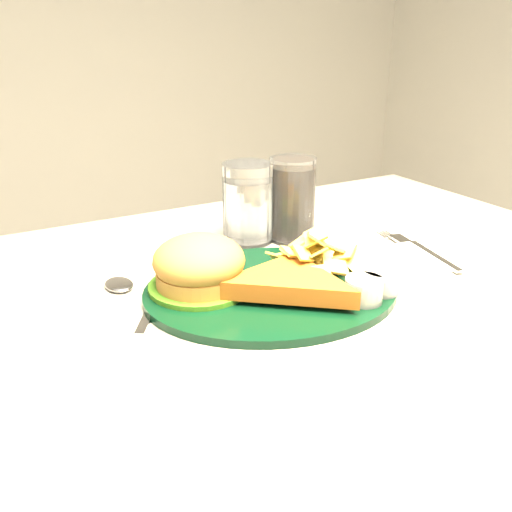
{
  "coord_description": "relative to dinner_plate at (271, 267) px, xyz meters",
  "views": [
    {
      "loc": [
        -0.31,
        -0.56,
        1.07
      ],
      "look_at": [
        0.02,
        0.01,
        0.8
      ],
      "focal_mm": 40.0,
      "sensor_mm": 36.0,
      "label": 1
    }
  ],
  "objects": [
    {
      "name": "water_glass",
      "position": [
        0.07,
        0.18,
        0.03
      ],
      "size": [
        0.09,
        0.09,
        0.12
      ],
      "primitive_type": "cylinder",
      "rotation": [
        0.0,
        0.0,
        -0.09
      ],
      "color": "silver",
      "rests_on": "table"
    },
    {
      "name": "spoon",
      "position": [
        -0.15,
        0.03,
        -0.03
      ],
      "size": [
        0.13,
        0.17,
        0.01
      ],
      "primitive_type": null,
      "rotation": [
        0.0,
        0.0,
        -0.56
      ],
      "color": "silver",
      "rests_on": "table"
    },
    {
      "name": "cola_glass",
      "position": [
        0.13,
        0.16,
        0.03
      ],
      "size": [
        0.09,
        0.09,
        0.13
      ],
      "primitive_type": "cylinder",
      "rotation": [
        0.0,
        0.0,
        -0.33
      ],
      "color": "black",
      "rests_on": "table"
    },
    {
      "name": "dinner_plate",
      "position": [
        0.0,
        0.0,
        0.0
      ],
      "size": [
        0.38,
        0.34,
        0.07
      ],
      "primitive_type": null,
      "rotation": [
        0.0,
        0.0,
        -0.24
      ],
      "color": "black",
      "rests_on": "table"
    },
    {
      "name": "fork_napkin",
      "position": [
        0.27,
        -0.01,
        -0.03
      ],
      "size": [
        0.15,
        0.18,
        0.01
      ],
      "primitive_type": null,
      "rotation": [
        0.0,
        0.0,
        -0.2
      ],
      "color": "white",
      "rests_on": "table"
    }
  ]
}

